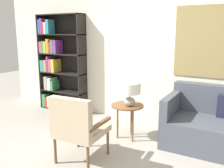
{
  "coord_description": "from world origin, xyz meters",
  "views": [
    {
      "loc": [
        1.78,
        -2.18,
        1.68
      ],
      "look_at": [
        -0.0,
        0.99,
        0.9
      ],
      "focal_mm": 40.0,
      "sensor_mm": 36.0,
      "label": 1
    }
  ],
  "objects_px": {
    "table_lamp": "(130,91)",
    "armchair": "(77,125)",
    "side_table": "(127,109)",
    "bookshelf": "(56,63)"
  },
  "relations": [
    {
      "from": "armchair",
      "to": "bookshelf",
      "type": "bearing_deg",
      "value": 137.11
    },
    {
      "from": "table_lamp",
      "to": "armchair",
      "type": "bearing_deg",
      "value": -106.09
    },
    {
      "from": "armchair",
      "to": "side_table",
      "type": "distance_m",
      "value": 1.02
    },
    {
      "from": "side_table",
      "to": "table_lamp",
      "type": "xyz_separation_m",
      "value": [
        0.06,
        -0.04,
        0.31
      ]
    },
    {
      "from": "bookshelf",
      "to": "armchair",
      "type": "height_order",
      "value": "bookshelf"
    },
    {
      "from": "armchair",
      "to": "table_lamp",
      "type": "xyz_separation_m",
      "value": [
        0.28,
        0.96,
        0.28
      ]
    },
    {
      "from": "armchair",
      "to": "table_lamp",
      "type": "relative_size",
      "value": 2.43
    },
    {
      "from": "armchair",
      "to": "table_lamp",
      "type": "height_order",
      "value": "table_lamp"
    },
    {
      "from": "bookshelf",
      "to": "side_table",
      "type": "xyz_separation_m",
      "value": [
        2.01,
        -0.66,
        -0.52
      ]
    },
    {
      "from": "side_table",
      "to": "bookshelf",
      "type": "bearing_deg",
      "value": 161.75
    }
  ]
}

